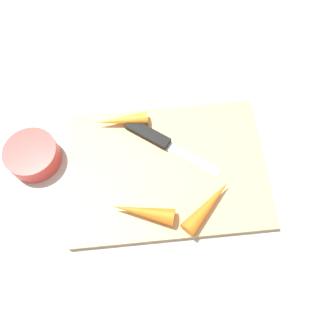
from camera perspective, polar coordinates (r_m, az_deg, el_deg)
The scene contains 7 objects.
ground_plane at distance 0.63m, azimuth -0.00°, elevation -0.43°, with size 1.40×1.40×0.00m, color #ADA8A0.
cutting_board at distance 0.62m, azimuth -0.00°, elevation -0.22°, with size 0.36×0.26×0.01m, color tan.
knife at distance 0.64m, azimuth -2.40°, elevation 5.24°, with size 0.17×0.14×0.01m.
carrot_medium at distance 0.57m, azimuth -4.27°, elevation -7.43°, with size 0.03×0.03×0.11m, color orange.
carrot_shortest at distance 0.65m, azimuth -7.78°, elevation 8.03°, with size 0.03×0.03×0.10m, color orange.
carrot_longest at distance 0.58m, azimuth 6.84°, elevation -6.31°, with size 0.03×0.03×0.12m, color orange.
small_bowl at distance 0.67m, azimuth -21.94°, elevation 2.00°, with size 0.10×0.10×0.04m, color red.
Camera 1 is at (-0.02, -0.24, 0.58)m, focal length 35.94 mm.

